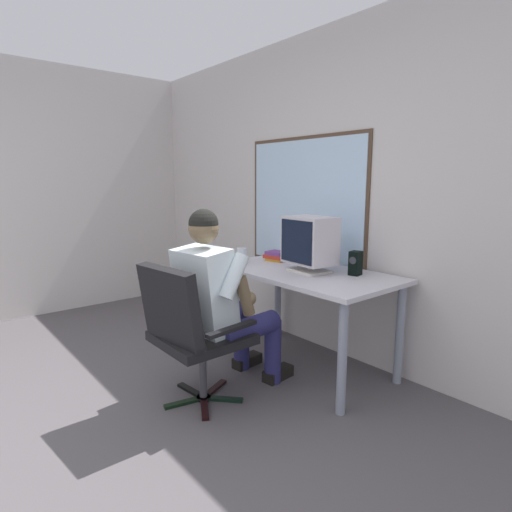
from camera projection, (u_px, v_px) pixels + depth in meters
name	position (u px, v px, depth m)	size (l,w,h in m)	color
wall_rear	(353.00, 196.00, 3.25)	(5.73, 0.08, 2.62)	beige
desk	(304.00, 284.00, 3.15)	(1.40, 0.77, 0.76)	gray
office_chair	(188.00, 327.00, 2.60)	(0.66, 0.59, 0.93)	black
person_seated	(221.00, 299.00, 2.76)	(0.56, 0.83, 1.25)	navy
crt_monitor	(310.00, 241.00, 3.06)	(0.39, 0.29, 0.41)	beige
wine_glass	(242.00, 253.00, 3.39)	(0.08, 0.08, 0.13)	silver
desk_speaker	(355.00, 263.00, 2.98)	(0.09, 0.10, 0.17)	black
book_stack	(276.00, 256.00, 3.52)	(0.21, 0.17, 0.08)	#B17F23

